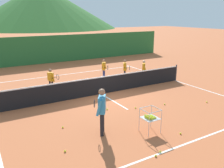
% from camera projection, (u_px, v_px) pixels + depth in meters
% --- Properties ---
extents(ground_plane, '(120.00, 120.00, 0.00)m').
position_uv_depth(ground_plane, '(101.00, 94.00, 12.93)').
color(ground_plane, '#BC6038').
extents(line_baseline_near, '(10.89, 0.08, 0.01)m').
position_uv_depth(line_baseline_near, '(186.00, 144.00, 7.93)').
color(line_baseline_near, white).
rests_on(line_baseline_near, ground).
extents(line_baseline_far, '(10.89, 0.08, 0.01)m').
position_uv_depth(line_baseline_far, '(67.00, 74.00, 17.25)').
color(line_baseline_far, white).
rests_on(line_baseline_far, ground).
extents(line_sideline_east, '(0.08, 11.25, 0.01)m').
position_uv_depth(line_sideline_east, '(175.00, 80.00, 15.58)').
color(line_sideline_east, white).
rests_on(line_sideline_east, ground).
extents(line_service_center, '(0.08, 5.17, 0.01)m').
position_uv_depth(line_service_center, '(101.00, 94.00, 12.93)').
color(line_service_center, white).
rests_on(line_service_center, ground).
extents(tennis_net, '(11.08, 0.08, 1.05)m').
position_uv_depth(tennis_net, '(101.00, 85.00, 12.79)').
color(tennis_net, '#333338').
rests_on(tennis_net, ground).
extents(instructor, '(0.57, 0.83, 1.70)m').
position_uv_depth(instructor, '(102.00, 107.00, 8.34)').
color(instructor, black).
rests_on(instructor, ground).
extents(student_0, '(0.52, 0.58, 1.32)m').
position_uv_depth(student_0, '(51.00, 78.00, 13.04)').
color(student_0, black).
rests_on(student_0, ground).
extents(student_1, '(0.48, 0.71, 1.36)m').
position_uv_depth(student_1, '(104.00, 67.00, 15.64)').
color(student_1, navy).
rests_on(student_1, ground).
extents(student_2, '(0.45, 0.73, 1.35)m').
position_uv_depth(student_2, '(125.00, 68.00, 15.48)').
color(student_2, black).
rests_on(student_2, ground).
extents(student_3, '(0.46, 0.48, 1.30)m').
position_uv_depth(student_3, '(144.00, 68.00, 15.56)').
color(student_3, silver).
rests_on(student_3, ground).
extents(ball_cart, '(0.58, 0.58, 0.90)m').
position_uv_depth(ball_cart, '(150.00, 117.00, 8.58)').
color(ball_cart, '#B7B7BC').
rests_on(ball_cart, ground).
extents(tennis_ball_0, '(0.07, 0.07, 0.07)m').
position_uv_depth(tennis_ball_0, '(65.00, 151.00, 7.45)').
color(tennis_ball_0, yellow).
rests_on(tennis_ball_0, ground).
extents(tennis_ball_2, '(0.07, 0.07, 0.07)m').
position_uv_depth(tennis_ball_2, '(165.00, 104.00, 11.37)').
color(tennis_ball_2, yellow).
rests_on(tennis_ball_2, ground).
extents(tennis_ball_3, '(0.07, 0.07, 0.07)m').
position_uv_depth(tennis_ball_3, '(107.00, 109.00, 10.77)').
color(tennis_ball_3, yellow).
rests_on(tennis_ball_3, ground).
extents(tennis_ball_4, '(0.07, 0.07, 0.07)m').
position_uv_depth(tennis_ball_4, '(180.00, 133.00, 8.57)').
color(tennis_ball_4, yellow).
rests_on(tennis_ball_4, ground).
extents(tennis_ball_5, '(0.07, 0.07, 0.07)m').
position_uv_depth(tennis_ball_5, '(207.00, 102.00, 11.65)').
color(tennis_ball_5, yellow).
rests_on(tennis_ball_5, ground).
extents(tennis_ball_6, '(0.07, 0.07, 0.07)m').
position_uv_depth(tennis_ball_6, '(63.00, 127.00, 9.04)').
color(tennis_ball_6, yellow).
rests_on(tennis_ball_6, ground).
extents(tennis_ball_8, '(0.07, 0.07, 0.07)m').
position_uv_depth(tennis_ball_8, '(135.00, 108.00, 10.92)').
color(tennis_ball_8, yellow).
rests_on(tennis_ball_8, ground).
extents(tennis_ball_9, '(0.07, 0.07, 0.07)m').
position_uv_depth(tennis_ball_9, '(160.00, 152.00, 7.43)').
color(tennis_ball_9, yellow).
rests_on(tennis_ball_9, ground).
extents(tennis_ball_10, '(0.07, 0.07, 0.07)m').
position_uv_depth(tennis_ball_10, '(156.00, 156.00, 7.20)').
color(tennis_ball_10, yellow).
rests_on(tennis_ball_10, ground).
extents(windscreen_fence, '(23.96, 0.08, 2.41)m').
position_uv_depth(windscreen_fence, '(48.00, 50.00, 20.89)').
color(windscreen_fence, '#286B33').
rests_on(windscreen_fence, ground).
extents(hill_0, '(46.82, 46.82, 13.53)m').
position_uv_depth(hill_0, '(41.00, 6.00, 75.53)').
color(hill_0, '#2D6628').
rests_on(hill_0, ground).
extents(hill_2, '(42.51, 42.51, 11.49)m').
position_uv_depth(hill_2, '(43.00, 10.00, 81.96)').
color(hill_2, '#427A38').
rests_on(hill_2, ground).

